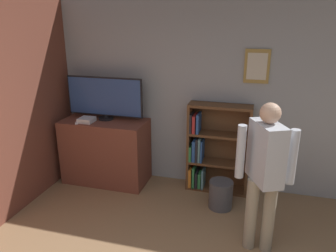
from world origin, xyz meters
The scene contains 8 objects.
wall_back centered at (0.00, 2.94, 1.35)m, with size 6.41×0.09×2.70m.
tv_ledge centered at (-1.48, 2.59, 0.48)m, with size 1.24×0.60×0.96m.
television centered at (-1.48, 2.66, 1.29)m, with size 1.15×0.22×0.63m.
game_console centered at (-1.69, 2.46, 1.00)m, with size 0.21×0.21×0.06m.
remote_loose centered at (-1.80, 2.38, 0.98)m, with size 0.08×0.14×0.02m.
bookshelf centered at (0.10, 2.76, 0.60)m, with size 0.87×0.28×1.28m.
person centered at (0.78, 1.59, 0.97)m, with size 0.58×0.49×1.64m.
waste_bin centered at (0.30, 2.29, 0.19)m, with size 0.31×0.31×0.37m.
Camera 1 is at (0.64, -1.55, 2.41)m, focal length 35.00 mm.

